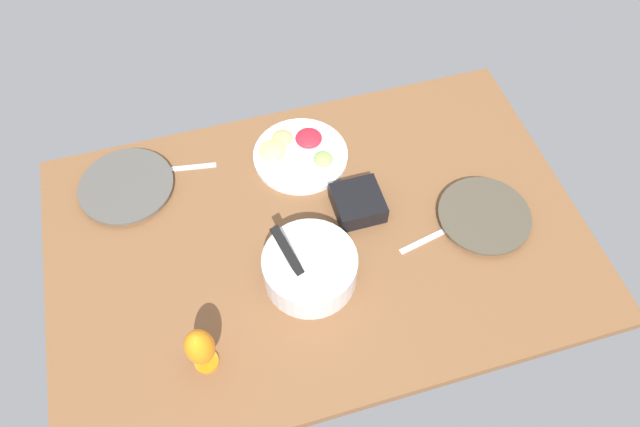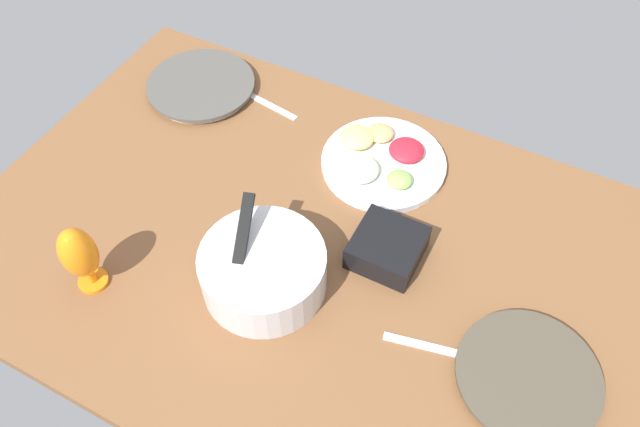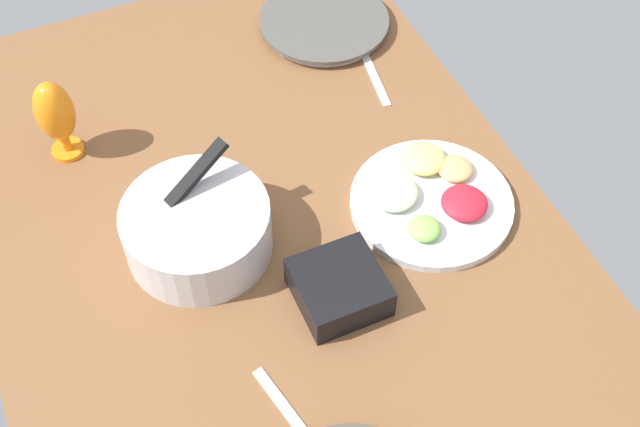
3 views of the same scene
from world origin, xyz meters
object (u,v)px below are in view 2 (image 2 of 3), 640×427
at_px(mixing_bowl, 263,269).
at_px(hurricane_glass_orange, 79,255).
at_px(square_bowl_black, 387,247).
at_px(fruit_platter, 381,159).
at_px(dinner_plate_right, 201,86).
at_px(dinner_plate_left, 528,377).

bearing_deg(mixing_bowl, hurricane_glass_orange, 26.86).
bearing_deg(square_bowl_black, mixing_bowl, 42.42).
bearing_deg(hurricane_glass_orange, fruit_platter, -124.37).
distance_m(fruit_platter, square_bowl_black, 0.28).
relative_size(dinner_plate_right, square_bowl_black, 2.03).
bearing_deg(dinner_plate_right, mixing_bowl, 135.83).
height_order(mixing_bowl, hurricane_glass_orange, hurricane_glass_orange).
bearing_deg(square_bowl_black, dinner_plate_left, 158.46).
height_order(hurricane_glass_orange, square_bowl_black, hurricane_glass_orange).
relative_size(mixing_bowl, fruit_platter, 0.86).
bearing_deg(fruit_platter, dinner_plate_left, 141.07).
xyz_separation_m(dinner_plate_right, hurricane_glass_orange, (-0.14, 0.63, 0.09)).
bearing_deg(dinner_plate_left, dinner_plate_right, -21.83).
height_order(dinner_plate_right, fruit_platter, fruit_platter).
xyz_separation_m(dinner_plate_left, hurricane_glass_orange, (0.89, 0.21, 0.09)).
relative_size(dinner_plate_left, mixing_bowl, 1.06).
distance_m(dinner_plate_right, square_bowl_black, 0.73).
xyz_separation_m(dinner_plate_right, square_bowl_black, (-0.68, 0.27, 0.02)).
distance_m(dinner_plate_left, hurricane_glass_orange, 0.92).
distance_m(mixing_bowl, hurricane_glass_orange, 0.37).
bearing_deg(square_bowl_black, fruit_platter, -63.59).
bearing_deg(dinner_plate_left, mixing_bowl, 4.52).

